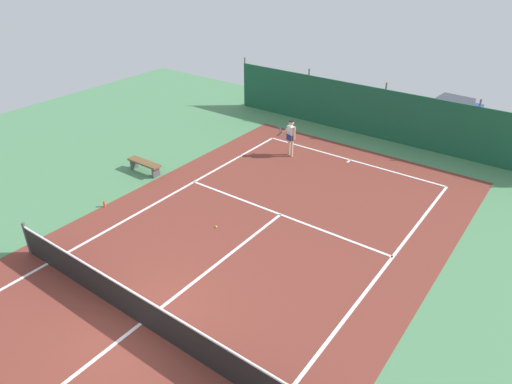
{
  "coord_description": "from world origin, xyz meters",
  "views": [
    {
      "loc": [
        7.41,
        -5.19,
        8.68
      ],
      "look_at": [
        -0.71,
        5.92,
        0.9
      ],
      "focal_mm": 32.45,
      "sensor_mm": 36.0,
      "label": 1
    }
  ],
  "objects": [
    {
      "name": "ground_plane",
      "position": [
        0.0,
        0.0,
        0.0
      ],
      "size": [
        36.0,
        36.0,
        0.0
      ],
      "primitive_type": "plane",
      "color": "#4C8456"
    },
    {
      "name": "court_surface",
      "position": [
        0.0,
        0.0,
        0.0
      ],
      "size": [
        11.02,
        26.6,
        0.01
      ],
      "color": "brown",
      "rests_on": "ground"
    },
    {
      "name": "tennis_net",
      "position": [
        0.0,
        0.0,
        0.51
      ],
      "size": [
        10.12,
        0.1,
        1.1
      ],
      "color": "black",
      "rests_on": "ground"
    },
    {
      "name": "back_fence",
      "position": [
        -0.0,
        15.43,
        0.67
      ],
      "size": [
        16.3,
        0.98,
        2.7
      ],
      "color": "#195138",
      "rests_on": "ground"
    },
    {
      "name": "tennis_player",
      "position": [
        -2.39,
        10.75,
        0.96
      ],
      "size": [
        0.83,
        0.66,
        1.64
      ],
      "rotation": [
        0.0,
        0.0,
        2.8
      ],
      "color": "#D8AD8C",
      "rests_on": "ground"
    },
    {
      "name": "tennis_ball_near_player",
      "position": [
        -1.3,
        4.45,
        0.03
      ],
      "size": [
        0.07,
        0.07,
        0.07
      ],
      "primitive_type": "sphere",
      "color": "#CCDB33",
      "rests_on": "ground"
    },
    {
      "name": "tennis_ball_midcourt",
      "position": [
        -3.99,
        9.28,
        0.03
      ],
      "size": [
        0.07,
        0.07,
        0.07
      ],
      "primitive_type": "sphere",
      "color": "#CCDB33",
      "rests_on": "ground"
    },
    {
      "name": "parked_car",
      "position": [
        2.41,
        17.52,
        0.84
      ],
      "size": [
        2.3,
        4.34,
        1.68
      ],
      "rotation": [
        0.0,
        0.0,
        3.05
      ],
      "color": "navy",
      "rests_on": "ground"
    },
    {
      "name": "courtside_bench",
      "position": [
        -6.31,
        5.83,
        0.37
      ],
      "size": [
        1.6,
        0.4,
        0.49
      ],
      "color": "brown",
      "rests_on": "ground"
    },
    {
      "name": "water_bottle",
      "position": [
        -5.43,
        3.1,
        0.12
      ],
      "size": [
        0.08,
        0.08,
        0.24
      ],
      "primitive_type": "cylinder",
      "color": "#D84C38",
      "rests_on": "ground"
    }
  ]
}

